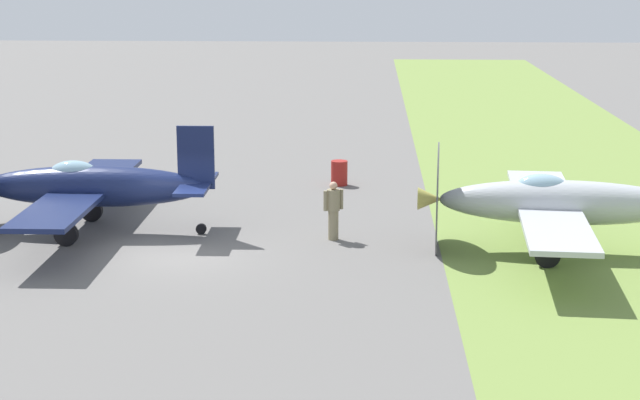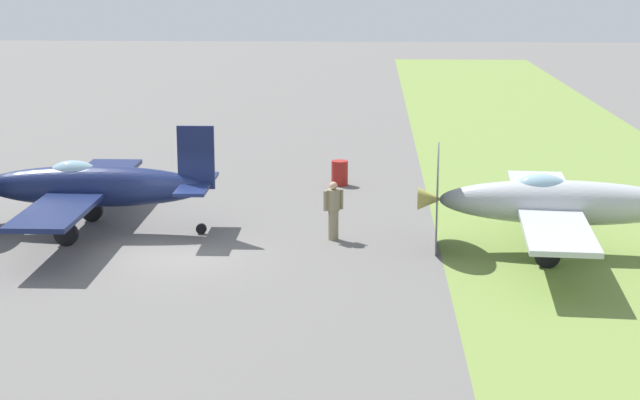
{
  "view_description": "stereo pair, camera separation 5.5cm",
  "coord_description": "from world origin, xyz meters",
  "px_view_note": "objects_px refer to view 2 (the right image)",
  "views": [
    {
      "loc": [
        -27.37,
        -5.31,
        7.88
      ],
      "look_at": [
        1.32,
        -3.94,
        1.27
      ],
      "focal_mm": 57.72,
      "sensor_mm": 36.0,
      "label": 1
    },
    {
      "loc": [
        -27.36,
        -5.36,
        7.88
      ],
      "look_at": [
        1.32,
        -3.94,
        1.27
      ],
      "focal_mm": 57.72,
      "sensor_mm": 36.0,
      "label": 2
    }
  ],
  "objects_px": {
    "airplane_lead": "(89,186)",
    "airplane_wingman": "(557,203)",
    "fuel_drum": "(340,173)",
    "ground_crew_mechanic": "(333,209)"
  },
  "relations": [
    {
      "from": "ground_crew_mechanic",
      "to": "fuel_drum",
      "type": "xyz_separation_m",
      "value": [
        7.6,
        0.05,
        -0.46
      ]
    },
    {
      "from": "ground_crew_mechanic",
      "to": "fuel_drum",
      "type": "height_order",
      "value": "ground_crew_mechanic"
    },
    {
      "from": "ground_crew_mechanic",
      "to": "airplane_lead",
      "type": "bearing_deg",
      "value": 148.59
    },
    {
      "from": "airplane_wingman",
      "to": "airplane_lead",
      "type": "bearing_deg",
      "value": 87.82
    },
    {
      "from": "airplane_lead",
      "to": "fuel_drum",
      "type": "xyz_separation_m",
      "value": [
        7.19,
        -7.24,
        -0.98
      ]
    },
    {
      "from": "airplane_lead",
      "to": "ground_crew_mechanic",
      "type": "distance_m",
      "value": 7.32
    },
    {
      "from": "airplane_wingman",
      "to": "fuel_drum",
      "type": "bearing_deg",
      "value": 40.03
    },
    {
      "from": "airplane_lead",
      "to": "airplane_wingman",
      "type": "height_order",
      "value": "airplane_wingman"
    },
    {
      "from": "airplane_lead",
      "to": "airplane_wingman",
      "type": "bearing_deg",
      "value": -97.07
    },
    {
      "from": "airplane_wingman",
      "to": "fuel_drum",
      "type": "relative_size",
      "value": 10.77
    }
  ]
}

